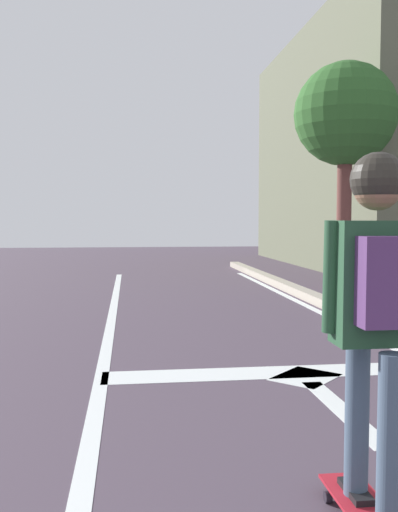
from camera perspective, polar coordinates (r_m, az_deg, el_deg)
lane_line_center at (r=4.17m, az=-10.43°, el=-15.24°), size 0.12×20.00×0.01m
stop_bar at (r=5.14m, az=8.37°, el=-11.54°), size 3.16×0.40×0.01m
lane_arrow_stem at (r=4.26m, az=14.32°, el=-14.88°), size 0.16×1.40×0.01m
lane_arrow_head at (r=5.02m, az=10.70°, el=-11.94°), size 0.71×0.71×0.01m
skater at (r=2.47m, az=17.61°, el=-3.53°), size 0.44×0.59×1.55m
roadside_tree at (r=11.45m, az=14.61°, el=13.47°), size 1.97×1.97×4.36m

